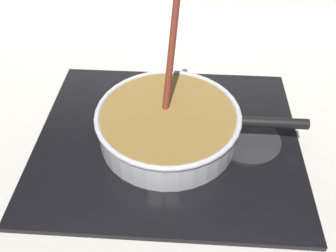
# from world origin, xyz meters

# --- Properties ---
(ground) EXTENTS (2.40, 1.60, 0.04)m
(ground) POSITION_xyz_m (0.00, 0.00, -0.02)
(ground) COLOR beige
(hob_plate) EXTENTS (0.56, 0.48, 0.01)m
(hob_plate) POSITION_xyz_m (0.05, 0.09, 0.01)
(hob_plate) COLOR black
(hob_plate) RESTS_ON ground
(burner_ring) EXTENTS (0.20, 0.20, 0.01)m
(burner_ring) POSITION_xyz_m (0.05, 0.09, 0.02)
(burner_ring) COLOR #592D0C
(burner_ring) RESTS_ON hob_plate
(spare_burner) EXTENTS (0.14, 0.14, 0.01)m
(spare_burner) POSITION_xyz_m (0.22, 0.09, 0.01)
(spare_burner) COLOR #262628
(spare_burner) RESTS_ON hob_plate
(cooking_pan) EXTENTS (0.43, 0.30, 0.27)m
(cooking_pan) POSITION_xyz_m (0.05, 0.09, 0.05)
(cooking_pan) COLOR silver
(cooking_pan) RESTS_ON hob_plate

